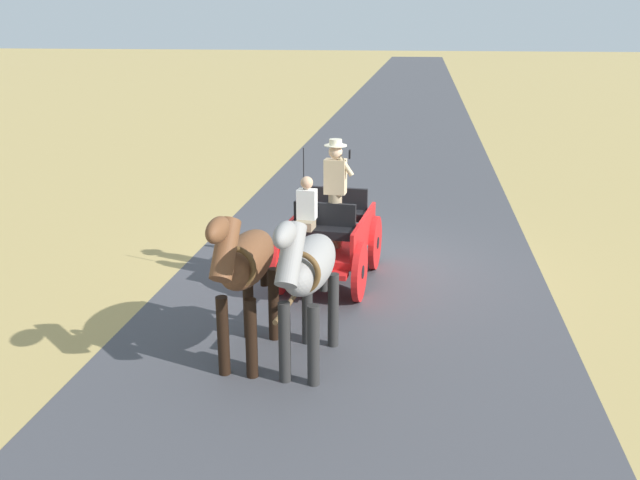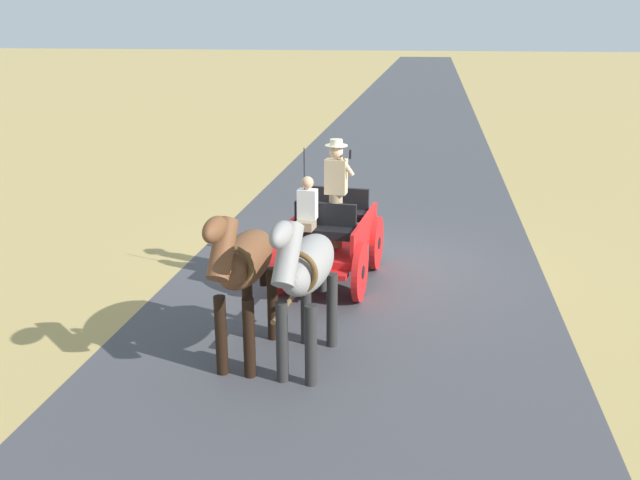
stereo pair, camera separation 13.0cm
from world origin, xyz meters
TOP-DOWN VIEW (x-y plane):
  - ground_plane at (0.00, 0.00)m, footprint 200.00×200.00m
  - road_surface at (0.00, 0.00)m, footprint 6.42×160.00m
  - horse_drawn_carriage at (0.47, 1.05)m, footprint 1.62×4.52m
  - horse_near_side at (0.33, 4.11)m, footprint 0.70×2.14m
  - horse_off_side at (1.15, 4.03)m, footprint 0.63×2.13m

SIDE VIEW (x-z plane):
  - ground_plane at x=0.00m, z-range 0.00..0.00m
  - road_surface at x=0.00m, z-range 0.00..0.01m
  - horse_drawn_carriage at x=0.47m, z-range -0.43..2.07m
  - horse_near_side at x=0.33m, z-range 0.22..2.43m
  - horse_off_side at x=1.15m, z-range 0.22..2.43m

